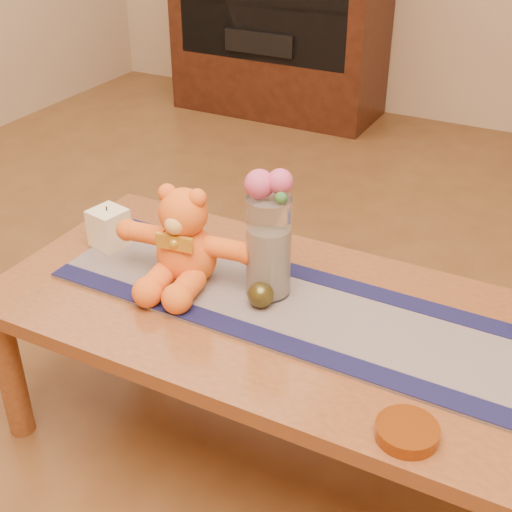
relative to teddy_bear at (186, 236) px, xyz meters
The scene contains 23 objects.
floor 0.63m from the teddy_bear, ahead, with size 5.50×5.50×0.00m, color brown.
coffee_table_top 0.29m from the teddy_bear, ahead, with size 1.40×0.70×0.04m, color brown.
table_leg_fl 0.62m from the teddy_bear, 142.85° to the right, with size 0.07×0.07×0.41m, color brown.
table_leg_bl 0.61m from the teddy_bear, 143.72° to the left, with size 0.07×0.07×0.41m, color brown.
persian_runner 0.31m from the teddy_bear, ahead, with size 1.20×0.35×0.01m, color #1B1743.
runner_border_near 0.33m from the teddy_bear, 25.82° to the right, with size 1.20×0.06×0.00m, color #131339.
runner_border_far 0.34m from the teddy_bear, 28.83° to the left, with size 1.20×0.06×0.00m, color #131339.
teddy_bear is the anchor object (origin of this frame).
pillar_candle 0.30m from the teddy_bear, behind, with size 0.09×0.09×0.11m, color #FFF2BB.
candle_wick 0.29m from the teddy_bear, behind, with size 0.00×0.00×0.01m, color black.
glass_vase 0.22m from the teddy_bear, ahead, with size 0.11×0.11×0.26m, color silver.
potpourri_fill 0.22m from the teddy_bear, ahead, with size 0.09×0.09×0.18m, color beige.
rose_left 0.26m from the teddy_bear, ahead, with size 0.07×0.07×0.07m, color #CD486D.
rose_right 0.30m from the teddy_bear, ahead, with size 0.06×0.06×0.06m, color #CD486D.
blue_flower_back 0.29m from the teddy_bear, 17.80° to the left, with size 0.04×0.04×0.04m, color #4B4CA4.
blue_flower_side 0.25m from the teddy_bear, 17.18° to the left, with size 0.04×0.04×0.04m, color #4B4CA4.
leaf_sprig 0.30m from the teddy_bear, ahead, with size 0.03×0.03×0.03m, color #33662D.
bronze_ball 0.24m from the teddy_bear, ahead, with size 0.06×0.06×0.06m, color #443D16.
amber_dish 0.73m from the teddy_bear, 22.45° to the right, with size 0.12×0.12×0.03m, color #BF5914.
media_cabinet 2.65m from the teddy_bear, 110.97° to the left, with size 1.20×0.50×1.10m, color black.
cabinet_cavity 2.43m from the teddy_bear, 112.95° to the left, with size 1.02×0.03×0.61m, color black.
cabinet_shelf 2.51m from the teddy_bear, 112.20° to the left, with size 1.02×0.20×0.03m, color black.
stereo_lower 2.53m from the teddy_bear, 112.03° to the left, with size 0.42×0.28×0.12m, color black.
Camera 1 is at (0.61, -1.26, 1.43)m, focal length 48.99 mm.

